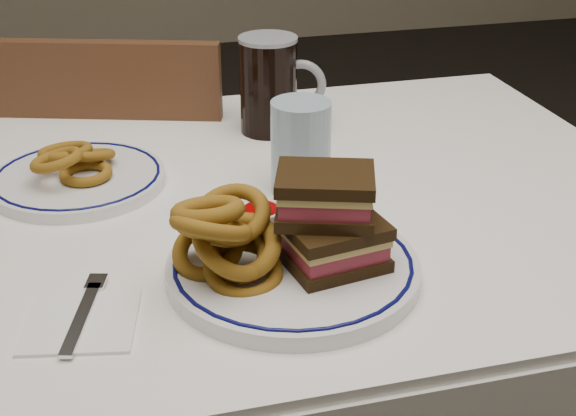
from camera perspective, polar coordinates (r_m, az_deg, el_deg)
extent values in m
cube|color=white|center=(1.13, -4.59, -0.07)|extent=(1.26, 0.86, 0.03)
cylinder|color=#452B16|center=(1.75, 11.44, -4.20)|extent=(0.06, 0.06, 0.71)
cube|color=white|center=(1.55, -7.42, 4.15)|extent=(1.26, 0.01, 0.17)
cube|color=#452B16|center=(1.75, -10.19, -1.69)|extent=(0.51, 0.51, 0.04)
cylinder|color=#452B16|center=(1.98, -3.65, -4.96)|extent=(0.03, 0.03, 0.40)
cylinder|color=#452B16|center=(1.70, -4.96, -11.22)|extent=(0.03, 0.03, 0.40)
cylinder|color=#452B16|center=(2.05, -13.46, -4.57)|extent=(0.03, 0.03, 0.40)
cylinder|color=#452B16|center=(1.77, -16.42, -10.45)|extent=(0.03, 0.03, 0.40)
cube|color=#452B16|center=(1.48, -12.43, 3.13)|extent=(0.40, 0.15, 0.45)
cylinder|color=white|center=(0.93, 0.36, -4.37)|extent=(0.29, 0.29, 0.02)
torus|color=#0A0C4D|center=(0.93, 0.36, -3.85)|extent=(0.28, 0.28, 0.01)
cube|color=black|center=(0.92, 3.33, -3.68)|extent=(0.12, 0.10, 0.01)
cube|color=#A6303C|center=(0.91, 3.36, -2.81)|extent=(0.11, 0.09, 0.02)
cube|color=tan|center=(0.91, 3.38, -2.06)|extent=(0.11, 0.10, 0.01)
cube|color=black|center=(0.90, 3.40, -1.41)|extent=(0.12, 0.10, 0.01)
cube|color=black|center=(0.90, 2.62, -0.28)|extent=(0.13, 0.12, 0.01)
cube|color=#A6303C|center=(0.89, 2.64, 0.64)|extent=(0.12, 0.11, 0.02)
cube|color=tan|center=(0.89, 2.66, 1.42)|extent=(0.12, 0.11, 0.01)
cube|color=black|center=(0.88, 2.68, 2.11)|extent=(0.13, 0.12, 0.01)
torus|color=brown|center=(0.90, -3.20, -4.36)|extent=(0.09, 0.09, 0.05)
torus|color=brown|center=(0.92, -5.74, -2.95)|extent=(0.10, 0.09, 0.08)
torus|color=brown|center=(0.89, -3.25, -2.79)|extent=(0.10, 0.09, 0.08)
torus|color=brown|center=(0.89, -3.94, -2.58)|extent=(0.11, 0.10, 0.09)
torus|color=brown|center=(0.89, -5.26, -1.55)|extent=(0.10, 0.09, 0.07)
torus|color=brown|center=(0.90, -4.02, -0.47)|extent=(0.10, 0.09, 0.07)
torus|color=brown|center=(0.86, -5.51, -1.33)|extent=(0.10, 0.09, 0.07)
torus|color=brown|center=(0.87, -5.73, -0.20)|extent=(0.08, 0.08, 0.04)
cylinder|color=white|center=(0.99, -1.92, -0.85)|extent=(0.05, 0.05, 0.03)
cylinder|color=#8D0202|center=(0.98, -1.92, -0.30)|extent=(0.04, 0.04, 0.01)
cylinder|color=black|center=(1.33, -1.41, 8.67)|extent=(0.09, 0.09, 0.16)
cylinder|color=gray|center=(1.30, -1.44, 11.94)|extent=(0.10, 0.10, 0.01)
torus|color=gray|center=(1.32, 0.96, 8.81)|extent=(0.08, 0.04, 0.08)
cylinder|color=#98B2C4|center=(1.11, 0.92, 4.32)|extent=(0.08, 0.08, 0.13)
cylinder|color=white|center=(1.19, -14.69, 1.97)|extent=(0.25, 0.25, 0.02)
torus|color=#0A0C4D|center=(1.19, -14.74, 2.34)|extent=(0.24, 0.24, 0.00)
torus|color=brown|center=(1.17, -14.17, 2.40)|extent=(0.08, 0.07, 0.02)
torus|color=brown|center=(1.21, -13.91, 3.67)|extent=(0.08, 0.08, 0.04)
torus|color=brown|center=(1.21, -15.56, 3.90)|extent=(0.08, 0.08, 0.03)
torus|color=brown|center=(1.16, -16.15, 3.30)|extent=(0.08, 0.08, 0.04)
cube|color=white|center=(0.89, -14.47, -7.80)|extent=(0.14, 0.14, 0.00)
cube|color=silver|center=(0.88, -14.50, -7.59)|extent=(0.05, 0.13, 0.00)
cube|color=silver|center=(0.94, -13.48, -5.14)|extent=(0.03, 0.04, 0.00)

